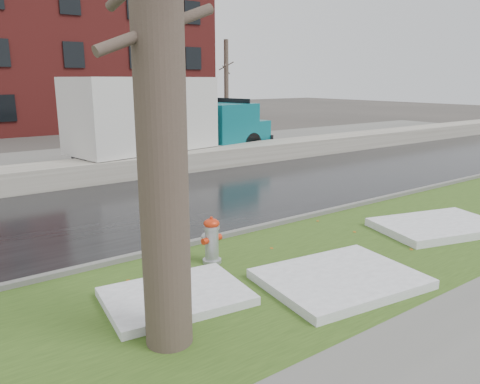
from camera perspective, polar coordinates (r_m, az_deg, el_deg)
ground at (r=9.76m, az=1.14°, el=-7.38°), size 120.00×120.00×0.00m
verge at (r=8.87m, az=6.11°, el=-9.55°), size 60.00×4.50×0.04m
road at (r=13.44m, az=-10.58°, el=-1.64°), size 60.00×7.00×0.03m
parking_lot at (r=21.27m, az=-20.65°, el=3.30°), size 60.00×9.00×0.03m
curb at (r=10.50m, az=-2.19°, el=-5.44°), size 60.00×0.15×0.14m
snowbank at (r=17.16m, az=-16.78°, el=2.54°), size 60.00×1.60×0.75m
brick_building at (r=38.02m, az=-25.64°, el=14.58°), size 26.00×12.00×10.00m
bg_tree_right at (r=37.95m, az=-1.68°, el=13.34°), size 1.40×1.62×6.50m
fire_hydrant at (r=9.00m, az=-3.49°, el=-5.65°), size 0.45×0.40×0.92m
tree at (r=5.78m, az=-10.00°, el=18.21°), size 1.63×1.92×7.82m
box_truck at (r=19.43m, az=-8.97°, el=8.71°), size 10.86×4.03×3.58m
snow_patch_near at (r=8.44m, az=12.10°, el=-10.29°), size 2.83×2.31×0.16m
snow_patch_far at (r=7.74m, az=-7.80°, el=-12.47°), size 2.39×1.87×0.14m
snow_patch_side at (r=11.97m, az=22.97°, el=-3.83°), size 3.18×2.49×0.18m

